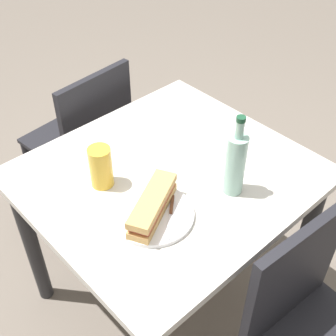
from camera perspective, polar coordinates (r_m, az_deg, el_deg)
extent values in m
plane|color=#6B6056|center=(2.10, 0.00, -15.65)|extent=(8.00, 8.00, 0.00)
cube|color=beige|center=(1.55, 0.00, -0.98)|extent=(0.93, 0.86, 0.03)
cylinder|color=#262628|center=(2.20, 1.23, 1.52)|extent=(0.06, 0.06, 0.70)
cylinder|color=#262628|center=(1.89, -17.12, -9.27)|extent=(0.06, 0.06, 0.70)
cylinder|color=#262628|center=(1.90, 17.05, -9.05)|extent=(0.06, 0.06, 0.70)
cube|color=black|center=(1.39, 15.77, -13.10)|extent=(0.38, 0.06, 0.40)
cylinder|color=black|center=(1.84, 17.02, -18.23)|extent=(0.04, 0.04, 0.44)
cube|color=black|center=(2.19, -11.66, 3.69)|extent=(0.44, 0.44, 0.02)
cube|color=black|center=(1.95, -9.02, 6.44)|extent=(0.38, 0.07, 0.40)
cylinder|color=black|center=(2.53, -10.42, 3.05)|extent=(0.04, 0.04, 0.44)
cylinder|color=black|center=(2.39, -16.96, -1.02)|extent=(0.04, 0.04, 0.44)
cylinder|color=black|center=(2.31, -4.66, -0.56)|extent=(0.04, 0.04, 0.44)
cylinder|color=black|center=(2.16, -11.47, -5.31)|extent=(0.04, 0.04, 0.44)
cylinder|color=white|center=(1.39, -1.96, -5.95)|extent=(0.26, 0.26, 0.01)
cube|color=tan|center=(1.37, -1.98, -5.39)|extent=(0.25, 0.18, 0.02)
cube|color=#B74C3D|center=(1.36, -2.00, -4.76)|extent=(0.23, 0.16, 0.02)
cube|color=tan|center=(1.34, -2.02, -4.12)|extent=(0.25, 0.18, 0.02)
cube|color=silver|center=(1.34, 0.17, -7.55)|extent=(0.08, 0.08, 0.00)
cube|color=#59331E|center=(1.40, 0.49, -4.74)|extent=(0.07, 0.06, 0.01)
cylinder|color=#99C6B7|center=(1.42, 8.60, 0.38)|extent=(0.07, 0.07, 0.22)
cylinder|color=#99C6B7|center=(1.33, 9.18, 4.90)|extent=(0.03, 0.03, 0.06)
cylinder|color=#19472D|center=(1.31, 9.36, 6.22)|extent=(0.03, 0.03, 0.02)
cylinder|color=gold|center=(1.46, -8.60, 0.14)|extent=(0.08, 0.08, 0.15)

